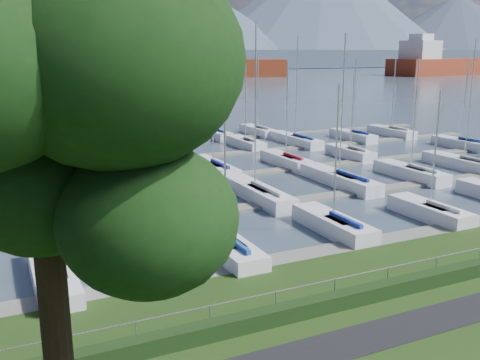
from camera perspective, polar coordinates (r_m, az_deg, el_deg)
path at (r=23.47m, az=16.44°, el=-15.03°), size 160.00×2.00×0.04m
water at (r=278.66m, az=-22.75°, el=10.18°), size 800.00×540.00×0.20m
hedge at (r=25.07m, az=12.49°, el=-11.98°), size 80.00×0.70×0.70m
fence at (r=25.01m, az=12.02°, el=-9.89°), size 80.00×0.04×0.04m
foothill at (r=348.39m, az=-23.49°, el=11.65°), size 900.00×80.00×12.00m
docks at (r=47.65m, az=-7.22°, el=-0.20°), size 90.00×41.60×0.25m
tree at (r=11.76m, az=-16.78°, el=9.99°), size 7.34×7.65×14.20m
crane at (r=47.41m, az=-11.65°, el=6.38°), size 5.31×13.26×22.35m
cargo_ship_mid at (r=248.61m, az=-8.98°, el=11.66°), size 108.63×49.32×21.50m
cargo_ship_east at (r=293.42m, az=21.87°, el=11.17°), size 89.89×29.50×21.50m
sailboat_fleet at (r=48.90m, az=-10.94°, el=6.72°), size 75.70×49.18×13.68m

